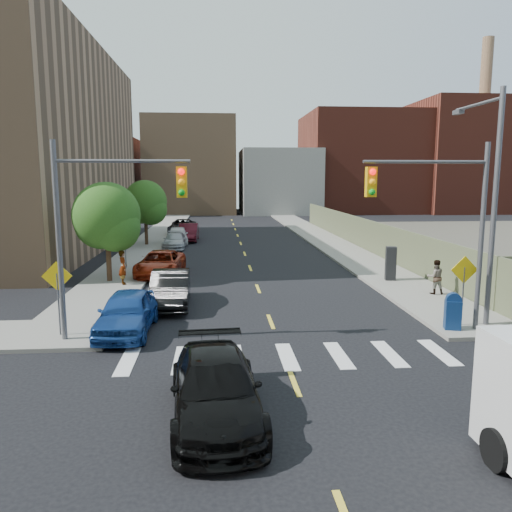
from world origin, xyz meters
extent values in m
plane|color=black|center=(0.00, 0.00, 0.00)|extent=(160.00, 160.00, 0.00)
cube|color=gray|center=(-7.75, 41.50, 0.07)|extent=(3.50, 73.00, 0.15)
cube|color=gray|center=(7.75, 41.50, 0.07)|extent=(3.50, 73.00, 0.15)
cube|color=#70704F|center=(9.60, 28.00, 1.25)|extent=(0.12, 44.00, 2.50)
cube|color=#592319|center=(-22.00, 70.00, 6.00)|extent=(14.00, 18.00, 12.00)
cube|color=#8C6B4C|center=(-6.00, 72.00, 7.50)|extent=(14.00, 16.00, 15.00)
cube|color=gray|center=(8.00, 70.00, 5.00)|extent=(12.00, 16.00, 10.00)
cube|color=#592319|center=(22.00, 72.00, 8.00)|extent=(18.00, 18.00, 16.00)
cube|color=#592319|center=(38.00, 70.00, 9.00)|extent=(14.00, 16.00, 18.00)
cylinder|color=#8C6B4C|center=(42.00, 70.00, 14.00)|extent=(1.80, 1.80, 28.00)
cylinder|color=#59595E|center=(-7.50, 6.00, 3.50)|extent=(0.18, 0.18, 7.00)
cylinder|color=#59595E|center=(-5.25, 6.00, 6.30)|extent=(4.50, 0.12, 0.12)
cube|color=#E5A50C|center=(-3.30, 6.00, 5.60)|extent=(0.35, 0.30, 1.05)
cylinder|color=#59595E|center=(7.50, 6.00, 3.50)|extent=(0.18, 0.18, 7.00)
cylinder|color=#59595E|center=(5.25, 6.00, 6.30)|extent=(4.50, 0.12, 0.12)
cube|color=#E5A50C|center=(3.30, 6.00, 5.60)|extent=(0.35, 0.30, 1.05)
cylinder|color=#59595E|center=(8.20, 6.50, 4.50)|extent=(0.20, 0.20, 9.00)
cylinder|color=#59595E|center=(8.20, 8.20, 8.60)|extent=(0.12, 3.50, 0.12)
cube|color=#59595E|center=(8.20, 9.80, 8.50)|extent=(0.25, 0.60, 0.18)
cylinder|color=#59595E|center=(-7.80, 6.50, 1.20)|extent=(0.06, 0.06, 2.40)
cube|color=yellow|center=(-7.80, 6.50, 2.30)|extent=(1.06, 0.04, 1.06)
cylinder|color=#59595E|center=(7.20, 6.50, 1.20)|extent=(0.06, 0.06, 2.40)
cube|color=yellow|center=(7.20, 6.50, 2.30)|extent=(1.06, 0.04, 1.06)
cylinder|color=#59595E|center=(-7.80, 20.00, 1.20)|extent=(0.06, 0.06, 2.40)
cube|color=yellow|center=(-7.80, 20.00, 2.30)|extent=(1.06, 0.04, 1.06)
cylinder|color=#332114|center=(-8.00, 16.00, 1.32)|extent=(0.28, 0.28, 2.64)
sphere|color=#214614|center=(-8.00, 16.00, 3.72)|extent=(3.60, 3.60, 3.60)
sphere|color=#214614|center=(-7.50, 15.70, 3.12)|extent=(2.64, 2.64, 2.64)
sphere|color=#214614|center=(-8.40, 16.40, 3.30)|extent=(2.88, 2.88, 2.88)
cylinder|color=#332114|center=(-8.00, 31.00, 1.32)|extent=(0.28, 0.28, 2.64)
sphere|color=#214614|center=(-8.00, 31.00, 3.72)|extent=(3.60, 3.60, 3.60)
sphere|color=#214614|center=(-7.50, 30.70, 3.12)|extent=(2.64, 2.64, 2.64)
sphere|color=#214614|center=(-8.40, 31.40, 3.30)|extent=(2.88, 2.88, 2.88)
imported|color=navy|center=(-5.50, 7.00, 0.79)|extent=(2.01, 4.69, 1.58)
imported|color=black|center=(-4.24, 10.89, 0.79)|extent=(1.81, 4.83, 1.58)
imported|color=#9B280F|center=(-5.45, 17.97, 0.73)|extent=(2.83, 5.41, 1.45)
imported|color=#9EA1A5|center=(-5.50, 29.41, 0.64)|extent=(1.85, 4.41, 1.27)
imported|color=silver|center=(-5.50, 32.36, 0.76)|extent=(2.07, 4.54, 1.51)
imported|color=#3D0C14|center=(-4.63, 34.10, 0.79)|extent=(1.76, 4.82, 1.58)
imported|color=black|center=(-5.50, 39.04, 0.78)|extent=(2.75, 5.68, 1.56)
imported|color=black|center=(-2.22, 0.03, 0.75)|extent=(2.43, 5.31, 1.50)
cylinder|color=black|center=(3.40, -2.55, 0.40)|extent=(0.33, 0.86, 0.86)
cube|color=navy|center=(6.60, 6.00, 0.69)|extent=(0.66, 0.56, 1.08)
cylinder|color=navy|center=(6.60, 6.00, 1.26)|extent=(0.60, 0.39, 0.56)
cube|color=black|center=(7.40, 14.95, 1.07)|extent=(0.62, 0.54, 1.85)
imported|color=gray|center=(-7.08, 15.03, 1.06)|extent=(0.63, 0.77, 1.81)
imported|color=gray|center=(8.42, 11.55, 0.99)|extent=(0.86, 0.70, 1.67)
camera|label=1|loc=(-2.16, -11.33, 5.78)|focal=35.00mm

